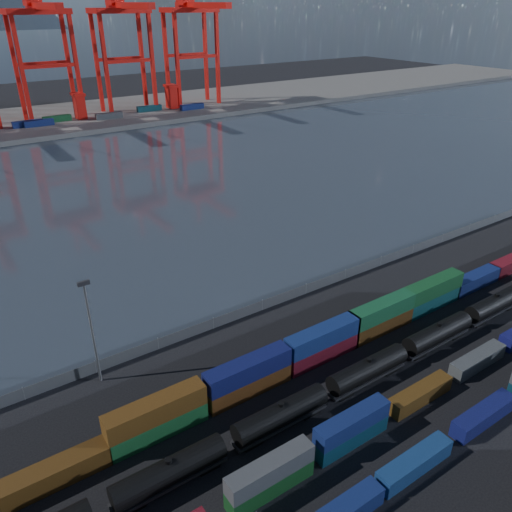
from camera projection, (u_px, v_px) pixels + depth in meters
ground at (379, 403)px, 68.39m from camera, size 700.00×700.00×0.00m
harbor_water at (112, 190)px, 145.76m from camera, size 700.00×700.00×0.00m
far_quay at (30, 122)px, 222.69m from camera, size 700.00×70.00×2.00m
container_row_south at (478, 416)px, 63.73m from camera, size 138.74×2.23×4.75m
container_row_mid at (300, 463)px, 57.47m from camera, size 140.33×2.20×4.69m
container_row_north at (319, 348)px, 75.64m from camera, size 142.89×2.65×5.65m
tanker_string at (368, 370)px, 71.26m from camera, size 106.88×2.98×4.27m
waterfront_fence at (262, 305)px, 88.57m from camera, size 160.12×0.12×2.20m
yard_light_mast at (91, 327)px, 68.33m from camera, size 1.60×0.40×16.60m
quay_containers at (9, 126)px, 205.43m from camera, size 172.58×10.99×2.60m
straddle_carriers at (26, 111)px, 210.96m from camera, size 140.00×7.00×11.10m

